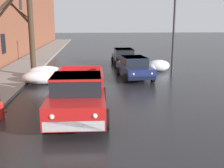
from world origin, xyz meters
name	(u,v)px	position (x,y,z in m)	size (l,w,h in m)	color
left_sidewalk_slab	(12,76)	(-6.10, 18.00, 0.07)	(3.00, 80.00, 0.14)	gray
snow_bank_near_corner_left	(46,73)	(-3.68, 16.90, 0.42)	(2.26, 1.10, 0.89)	white
snow_bank_along_left_kerb	(158,66)	(4.24, 19.32, 0.41)	(1.66, 1.11, 0.86)	white
snow_bank_mid_block_left	(42,77)	(-3.73, 15.60, 0.40)	(2.25, 1.20, 0.82)	white
bare_tree_mid_block	(31,17)	(-4.55, 17.64, 3.91)	(3.25, 2.45, 7.37)	#382B1E
pickup_truck_red_approaching_near_lane	(78,94)	(-1.33, 9.65, 0.88)	(2.32, 5.38, 1.76)	red
sedan_darkblue_parked_kerbside_close	(134,67)	(2.03, 16.75, 0.75)	(2.14, 4.11, 1.42)	navy
sedan_black_parked_kerbside_mid	(124,57)	(2.07, 22.32, 0.75)	(1.97, 4.37, 1.42)	black
fire_hydrant	(1,110)	(-4.24, 9.49, 0.36)	(0.42, 0.22, 0.71)	#B21E19
street_lamp_post	(174,23)	(4.76, 17.45, 3.54)	(0.44, 0.24, 6.37)	#28282D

